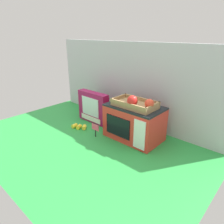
{
  "coord_description": "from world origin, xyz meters",
  "views": [
    {
      "loc": [
        0.99,
        -1.08,
        0.72
      ],
      "look_at": [
        -0.0,
        0.02,
        0.14
      ],
      "focal_mm": 32.43,
      "sensor_mm": 36.0,
      "label": 1
    }
  ],
  "objects": [
    {
      "name": "display_back_panel",
      "position": [
        0.0,
        0.23,
        0.33
      ],
      "size": [
        1.61,
        0.03,
        0.66
      ],
      "primitive_type": "cube",
      "color": "#B7BABF",
      "rests_on": "ground"
    },
    {
      "name": "loose_toy_banana",
      "position": [
        -0.2,
        -0.16,
        0.02
      ],
      "size": [
        0.13,
        0.09,
        0.03
      ],
      "color": "yellow",
      "rests_on": "ground"
    },
    {
      "name": "cookie_set_box",
      "position": [
        -0.22,
        0.02,
        0.13
      ],
      "size": [
        0.31,
        0.07,
        0.26
      ],
      "color": "#99144C",
      "rests_on": "ground"
    },
    {
      "name": "toy_microwave",
      "position": [
        0.22,
        0.01,
        0.12
      ],
      "size": [
        0.39,
        0.26,
        0.25
      ],
      "color": "red",
      "rests_on": "ground"
    },
    {
      "name": "ground_plane",
      "position": [
        0.0,
        0.0,
        0.0
      ],
      "size": [
        1.7,
        1.7,
        0.0
      ],
      "primitive_type": "plane",
      "color": "green",
      "rests_on": "ground"
    },
    {
      "name": "price_sign",
      "position": [
        0.0,
        -0.17,
        0.07
      ],
      "size": [
        0.07,
        0.01,
        0.1
      ],
      "color": "black",
      "rests_on": "ground"
    },
    {
      "name": "food_groups_crate",
      "position": [
        0.24,
        -0.01,
        0.28
      ],
      "size": [
        0.3,
        0.17,
        0.09
      ],
      "color": "#A37F51",
      "rests_on": "toy_microwave"
    }
  ]
}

